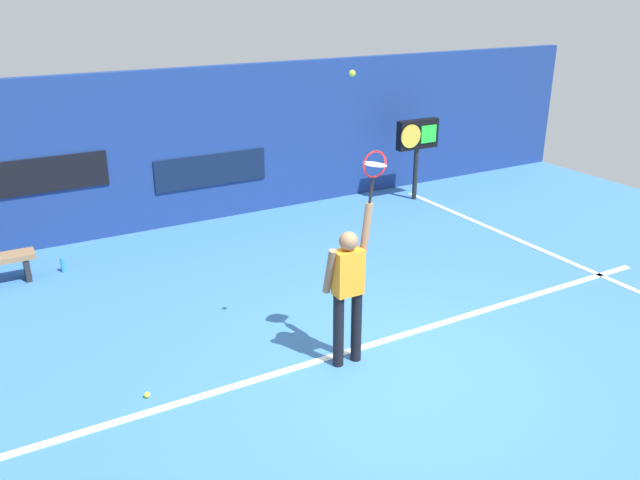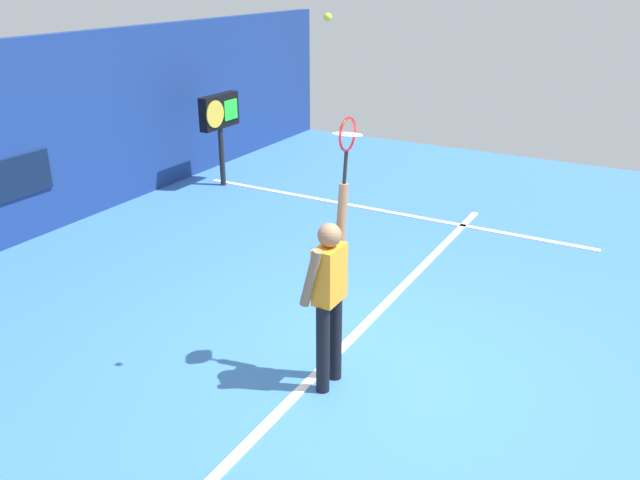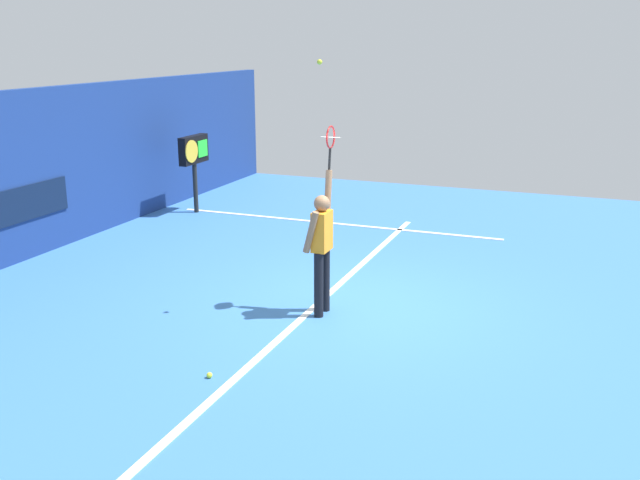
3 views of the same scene
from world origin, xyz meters
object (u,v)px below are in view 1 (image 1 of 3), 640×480
tennis_player (348,287)px  scoreboard_clock (417,138)px  tennis_ball (352,73)px  tennis_racket (374,167)px  water_bottle (63,265)px  spare_ball (147,395)px

tennis_player → scoreboard_clock: size_ratio=1.17×
tennis_ball → scoreboard_clock: tennis_ball is taller
tennis_racket → scoreboard_clock: bearing=47.9°
tennis_player → tennis_ball: 2.41m
water_bottle → spare_ball: (0.21, -4.03, -0.09)m
scoreboard_clock → tennis_player: bearing=-134.2°
tennis_ball → water_bottle: bearing=119.9°
tennis_player → spare_ball: 2.56m
tennis_racket → spare_ball: tennis_racket is taller
tennis_player → water_bottle: 5.23m
tennis_ball → spare_ball: tennis_ball is taller
water_bottle → tennis_racket: bearing=-57.7°
spare_ball → tennis_player: bearing=-11.3°
tennis_racket → spare_ball: (-2.63, 0.47, -2.36)m
tennis_ball → scoreboard_clock: (4.62, 4.75, -2.10)m
tennis_ball → water_bottle: size_ratio=0.28×
scoreboard_clock → spare_ball: bearing=-148.2°
scoreboard_clock → tennis_ball: bearing=-134.2°
tennis_racket → scoreboard_clock: tennis_racket is taller
tennis_racket → spare_ball: 3.57m
tennis_player → tennis_racket: (0.32, -0.00, 1.38)m
tennis_player → scoreboard_clock: (4.65, 4.79, 0.31)m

